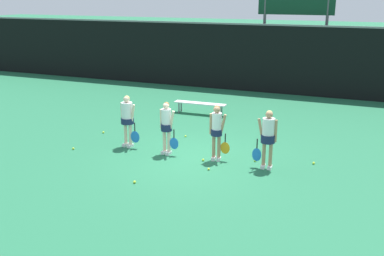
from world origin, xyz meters
name	(u,v)px	position (x,y,z in m)	size (l,w,h in m)	color
ground_plane	(193,156)	(0.00, 0.00, 0.00)	(140.00, 140.00, 0.00)	#216642
fence_windscreen	(268,59)	(0.00, 9.70, 1.67)	(60.00, 0.08, 3.31)	black
scoreboard	(296,4)	(1.01, 10.64, 4.23)	(3.63, 0.15, 5.48)	#515156
bench_courtside	(200,104)	(-1.58, 4.67, 0.41)	(2.15, 0.41, 0.46)	silver
player_0	(127,117)	(-2.26, 0.07, 0.99)	(0.69, 0.41, 1.67)	beige
player_1	(167,124)	(-0.83, -0.09, 0.94)	(0.62, 0.34, 1.63)	beige
player_2	(217,129)	(0.74, -0.01, 0.96)	(0.61, 0.33, 1.65)	tan
player_3	(268,135)	(2.26, -0.10, 0.99)	(0.66, 0.39, 1.67)	tan
tennis_ball_0	(73,149)	(-3.73, -0.86, 0.04)	(0.07, 0.07, 0.07)	#CCE033
tennis_ball_1	(103,132)	(-3.79, 0.96, 0.04)	(0.07, 0.07, 0.07)	#CCE033
tennis_ball_2	(135,182)	(-0.67, -2.42, 0.04)	(0.07, 0.07, 0.07)	#CCE033
tennis_ball_3	(314,163)	(3.46, 0.70, 0.04)	(0.07, 0.07, 0.07)	#CCE033
tennis_ball_4	(185,136)	(-0.95, 1.65, 0.03)	(0.07, 0.07, 0.07)	#CCE033
tennis_ball_5	(255,161)	(1.84, 0.26, 0.04)	(0.07, 0.07, 0.07)	#CCE033
tennis_ball_6	(209,169)	(0.81, -0.86, 0.03)	(0.07, 0.07, 0.07)	#CCE033
tennis_ball_7	(203,160)	(0.42, -0.25, 0.04)	(0.07, 0.07, 0.07)	#CCE033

